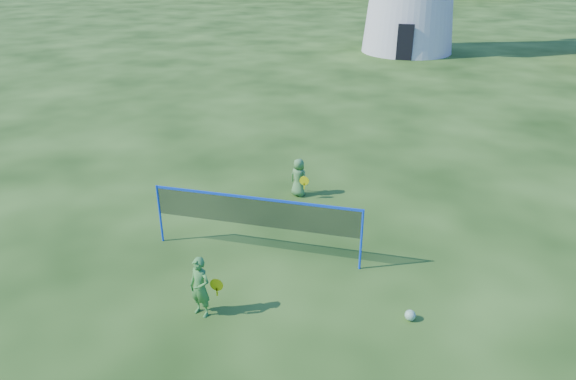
# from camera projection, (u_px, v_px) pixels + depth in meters

# --- Properties ---
(ground) EXTENTS (220.00, 220.00, 0.00)m
(ground) POSITION_uv_depth(u_px,v_px,m) (275.00, 253.00, 12.70)
(ground) COLOR black
(ground) RESTS_ON ground
(badminton_net) EXTENTS (5.05, 0.05, 1.55)m
(badminton_net) POSITION_uv_depth(u_px,v_px,m) (256.00, 213.00, 12.16)
(badminton_net) COLOR blue
(badminton_net) RESTS_ON ground
(player_girl) EXTENTS (0.70, 0.46, 1.32)m
(player_girl) POSITION_uv_depth(u_px,v_px,m) (200.00, 287.00, 10.34)
(player_girl) COLOR #3C8535
(player_girl) RESTS_ON ground
(player_boy) EXTENTS (0.69, 0.54, 1.16)m
(player_boy) POSITION_uv_depth(u_px,v_px,m) (299.00, 177.00, 15.35)
(player_boy) COLOR #4C8942
(player_boy) RESTS_ON ground
(play_ball) EXTENTS (0.22, 0.22, 0.22)m
(play_ball) POSITION_uv_depth(u_px,v_px,m) (410.00, 315.00, 10.41)
(play_ball) COLOR green
(play_ball) RESTS_ON ground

